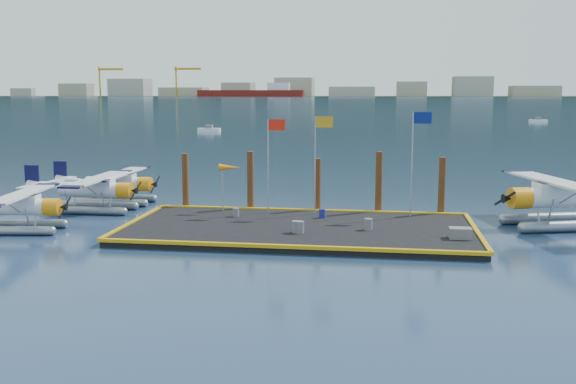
% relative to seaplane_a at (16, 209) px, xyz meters
% --- Properties ---
extents(ground, '(4000.00, 4000.00, 0.00)m').
position_rel_seaplane_a_xyz_m(ground, '(16.44, 2.02, -1.31)').
color(ground, navy).
rests_on(ground, ground).
extents(dock, '(20.00, 10.00, 0.40)m').
position_rel_seaplane_a_xyz_m(dock, '(16.44, 2.02, -1.11)').
color(dock, black).
rests_on(dock, ground).
extents(dock_bumpers, '(20.25, 10.25, 0.18)m').
position_rel_seaplane_a_xyz_m(dock_bumpers, '(16.44, 2.02, -0.82)').
color(dock_bumpers, '#C2900B').
rests_on(dock_bumpers, dock).
extents(far_backdrop, '(3050.00, 2050.00, 810.00)m').
position_rel_seaplane_a_xyz_m(far_backdrop, '(256.35, 1739.54, 8.14)').
color(far_backdrop, black).
rests_on(far_backdrop, ground).
extents(seaplane_a, '(7.72, 8.51, 3.01)m').
position_rel_seaplane_a_xyz_m(seaplane_a, '(0.00, 0.00, 0.00)').
color(seaplane_a, gray).
rests_on(seaplane_a, ground).
extents(seaplane_b, '(7.96, 8.76, 3.13)m').
position_rel_seaplane_a_xyz_m(seaplane_b, '(1.74, 6.53, 0.05)').
color(seaplane_b, gray).
rests_on(seaplane_b, ground).
extents(seaplane_c, '(7.76, 8.54, 3.05)m').
position_rel_seaplane_a_xyz_m(seaplane_c, '(2.00, 9.79, 0.02)').
color(seaplane_c, gray).
rests_on(seaplane_c, ground).
extents(seaplane_d, '(9.94, 10.69, 3.81)m').
position_rel_seaplane_a_xyz_m(seaplane_d, '(31.88, 5.82, 0.35)').
color(seaplane_d, gray).
rests_on(seaplane_d, ground).
extents(drum_0, '(0.39, 0.39, 0.55)m').
position_rel_seaplane_a_xyz_m(drum_0, '(12.17, 4.23, -0.64)').
color(drum_0, slate).
rests_on(drum_0, dock).
extents(drum_1, '(0.47, 0.47, 0.67)m').
position_rel_seaplane_a_xyz_m(drum_1, '(16.71, 0.19, -0.58)').
color(drum_1, slate).
rests_on(drum_1, dock).
extents(drum_2, '(0.46, 0.46, 0.65)m').
position_rel_seaplane_a_xyz_m(drum_2, '(20.43, 1.57, -0.59)').
color(drum_2, slate).
rests_on(drum_2, dock).
extents(drum_3, '(0.47, 0.47, 0.66)m').
position_rel_seaplane_a_xyz_m(drum_3, '(16.48, 0.27, -0.58)').
color(drum_3, slate).
rests_on(drum_3, dock).
extents(drum_5, '(0.39, 0.39, 0.55)m').
position_rel_seaplane_a_xyz_m(drum_5, '(17.53, 4.67, -0.64)').
color(drum_5, navy).
rests_on(drum_5, dock).
extents(crate, '(1.16, 0.77, 0.58)m').
position_rel_seaplane_a_xyz_m(crate, '(25.32, 0.13, -0.62)').
color(crate, slate).
rests_on(crate, dock).
extents(flagpole_red, '(1.14, 0.08, 6.00)m').
position_rel_seaplane_a_xyz_m(flagpole_red, '(14.15, 5.82, 3.08)').
color(flagpole_red, '#9897A0').
rests_on(flagpole_red, dock).
extents(flagpole_yellow, '(1.14, 0.08, 6.20)m').
position_rel_seaplane_a_xyz_m(flagpole_yellow, '(17.14, 5.82, 3.20)').
color(flagpole_yellow, '#9897A0').
rests_on(flagpole_yellow, dock).
extents(flagpole_blue, '(1.14, 0.08, 6.50)m').
position_rel_seaplane_a_xyz_m(flagpole_blue, '(23.14, 5.82, 3.37)').
color(flagpole_blue, '#9897A0').
rests_on(flagpole_blue, dock).
extents(windsock, '(1.40, 0.44, 3.12)m').
position_rel_seaplane_a_xyz_m(windsock, '(11.42, 5.82, 1.92)').
color(windsock, '#9897A0').
rests_on(windsock, dock).
extents(piling_0, '(0.44, 0.44, 4.00)m').
position_rel_seaplane_a_xyz_m(piling_0, '(7.94, 7.42, 0.69)').
color(piling_0, '#3F2612').
rests_on(piling_0, ground).
extents(piling_1, '(0.44, 0.44, 4.20)m').
position_rel_seaplane_a_xyz_m(piling_1, '(12.44, 7.42, 0.79)').
color(piling_1, '#3F2612').
rests_on(piling_1, ground).
extents(piling_2, '(0.44, 0.44, 3.80)m').
position_rel_seaplane_a_xyz_m(piling_2, '(16.94, 7.42, 0.59)').
color(piling_2, '#3F2612').
rests_on(piling_2, ground).
extents(piling_3, '(0.44, 0.44, 4.30)m').
position_rel_seaplane_a_xyz_m(piling_3, '(20.94, 7.42, 0.84)').
color(piling_3, '#3F2612').
rests_on(piling_3, ground).
extents(piling_4, '(0.44, 0.44, 4.00)m').
position_rel_seaplane_a_xyz_m(piling_4, '(24.94, 7.42, 0.69)').
color(piling_4, '#3F2612').
rests_on(piling_4, ground).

